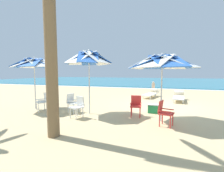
{
  "coord_description": "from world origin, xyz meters",
  "views": [
    {
      "loc": [
        0.32,
        -9.38,
        1.82
      ],
      "look_at": [
        -2.92,
        0.22,
        1.0
      ],
      "focal_mm": 26.54,
      "sensor_mm": 36.0,
      "label": 1
    }
  ],
  "objects_px": {
    "plastic_chair_5": "(52,99)",
    "sun_lounger_0": "(179,97)",
    "beach_umbrella_2": "(34,64)",
    "sun_lounger_1": "(151,94)",
    "beach_umbrella_1": "(89,59)",
    "plastic_chair_4": "(43,101)",
    "beach_umbrella_0": "(162,62)",
    "plastic_chair_3": "(78,106)",
    "palm_tree_0": "(49,2)",
    "plastic_chair_0": "(164,112)",
    "beachgoer_seated": "(153,87)",
    "plastic_chair_2": "(73,102)",
    "cooler_box": "(154,108)",
    "plastic_chair_1": "(136,105)"
  },
  "relations": [
    {
      "from": "sun_lounger_0",
      "to": "beachgoer_seated",
      "type": "xyz_separation_m",
      "value": [
        -2.08,
        6.16,
        0.01
      ]
    },
    {
      "from": "plastic_chair_5",
      "to": "sun_lounger_0",
      "type": "height_order",
      "value": "plastic_chair_5"
    },
    {
      "from": "plastic_chair_0",
      "to": "palm_tree_0",
      "type": "distance_m",
      "value": 4.82
    },
    {
      "from": "beach_umbrella_0",
      "to": "beach_umbrella_1",
      "type": "bearing_deg",
      "value": 177.32
    },
    {
      "from": "plastic_chair_1",
      "to": "plastic_chair_5",
      "type": "distance_m",
      "value": 4.26
    },
    {
      "from": "plastic_chair_1",
      "to": "beachgoer_seated",
      "type": "distance_m",
      "value": 10.71
    },
    {
      "from": "sun_lounger_1",
      "to": "plastic_chair_4",
      "type": "bearing_deg",
      "value": -125.82
    },
    {
      "from": "beach_umbrella_1",
      "to": "sun_lounger_0",
      "type": "bearing_deg",
      "value": 50.14
    },
    {
      "from": "plastic_chair_4",
      "to": "sun_lounger_1",
      "type": "relative_size",
      "value": 0.39
    },
    {
      "from": "plastic_chair_3",
      "to": "sun_lounger_0",
      "type": "relative_size",
      "value": 0.4
    },
    {
      "from": "beach_umbrella_0",
      "to": "plastic_chair_1",
      "type": "xyz_separation_m",
      "value": [
        -1.02,
        0.34,
        -1.7
      ]
    },
    {
      "from": "plastic_chair_2",
      "to": "palm_tree_0",
      "type": "distance_m",
      "value": 4.32
    },
    {
      "from": "plastic_chair_5",
      "to": "sun_lounger_1",
      "type": "xyz_separation_m",
      "value": [
        4.31,
        5.52,
        -0.22
      ]
    },
    {
      "from": "beach_umbrella_2",
      "to": "sun_lounger_1",
      "type": "bearing_deg",
      "value": 49.05
    },
    {
      "from": "beach_umbrella_1",
      "to": "plastic_chair_3",
      "type": "bearing_deg",
      "value": -99.3
    },
    {
      "from": "beach_umbrella_1",
      "to": "plastic_chair_4",
      "type": "xyz_separation_m",
      "value": [
        -2.29,
        -0.28,
        -1.93
      ]
    },
    {
      "from": "beach_umbrella_2",
      "to": "sun_lounger_0",
      "type": "bearing_deg",
      "value": 34.62
    },
    {
      "from": "plastic_chair_0",
      "to": "plastic_chair_3",
      "type": "bearing_deg",
      "value": -178.93
    },
    {
      "from": "plastic_chair_1",
      "to": "beachgoer_seated",
      "type": "xyz_separation_m",
      "value": [
        -0.16,
        10.71,
        -0.2
      ]
    },
    {
      "from": "plastic_chair_2",
      "to": "plastic_chair_4",
      "type": "height_order",
      "value": "same"
    },
    {
      "from": "plastic_chair_0",
      "to": "sun_lounger_1",
      "type": "height_order",
      "value": "plastic_chair_0"
    },
    {
      "from": "sun_lounger_0",
      "to": "palm_tree_0",
      "type": "distance_m",
      "value": 9.04
    },
    {
      "from": "plastic_chair_3",
      "to": "plastic_chair_4",
      "type": "relative_size",
      "value": 1.0
    },
    {
      "from": "beach_umbrella_0",
      "to": "beach_umbrella_2",
      "type": "xyz_separation_m",
      "value": [
        -6.02,
        0.1,
        0.07
      ]
    },
    {
      "from": "beach_umbrella_0",
      "to": "plastic_chair_3",
      "type": "distance_m",
      "value": 3.67
    },
    {
      "from": "beach_umbrella_1",
      "to": "sun_lounger_1",
      "type": "relative_size",
      "value": 1.27
    },
    {
      "from": "plastic_chair_0",
      "to": "palm_tree_0",
      "type": "height_order",
      "value": "palm_tree_0"
    },
    {
      "from": "beach_umbrella_0",
      "to": "palm_tree_0",
      "type": "xyz_separation_m",
      "value": [
        -2.85,
        -2.59,
        1.52
      ]
    },
    {
      "from": "plastic_chair_2",
      "to": "beachgoer_seated",
      "type": "distance_m",
      "value": 11.28
    },
    {
      "from": "plastic_chair_0",
      "to": "plastic_chair_1",
      "type": "height_order",
      "value": "same"
    },
    {
      "from": "cooler_box",
      "to": "plastic_chair_0",
      "type": "bearing_deg",
      "value": -74.31
    },
    {
      "from": "palm_tree_0",
      "to": "plastic_chair_5",
      "type": "bearing_deg",
      "value": 128.88
    },
    {
      "from": "beach_umbrella_0",
      "to": "plastic_chair_3",
      "type": "xyz_separation_m",
      "value": [
        -3.19,
        -0.64,
        -1.7
      ]
    },
    {
      "from": "beach_umbrella_0",
      "to": "beach_umbrella_2",
      "type": "relative_size",
      "value": 0.99
    },
    {
      "from": "beach_umbrella_0",
      "to": "palm_tree_0",
      "type": "relative_size",
      "value": 0.41
    },
    {
      "from": "beach_umbrella_0",
      "to": "sun_lounger_0",
      "type": "relative_size",
      "value": 1.18
    },
    {
      "from": "plastic_chair_2",
      "to": "cooler_box",
      "type": "xyz_separation_m",
      "value": [
        3.53,
        1.08,
        -0.3
      ]
    },
    {
      "from": "beach_umbrella_0",
      "to": "plastic_chair_4",
      "type": "relative_size",
      "value": 2.97
    },
    {
      "from": "plastic_chair_4",
      "to": "plastic_chair_0",
      "type": "bearing_deg",
      "value": -4.59
    },
    {
      "from": "plastic_chair_4",
      "to": "plastic_chair_1",
      "type": "bearing_deg",
      "value": 6.28
    },
    {
      "from": "sun_lounger_0",
      "to": "palm_tree_0",
      "type": "relative_size",
      "value": 0.35
    },
    {
      "from": "beach_umbrella_1",
      "to": "plastic_chair_3",
      "type": "relative_size",
      "value": 3.27
    },
    {
      "from": "beach_umbrella_1",
      "to": "beachgoer_seated",
      "type": "distance_m",
      "value": 11.27
    },
    {
      "from": "plastic_chair_4",
      "to": "beach_umbrella_0",
      "type": "bearing_deg",
      "value": 1.51
    },
    {
      "from": "sun_lounger_0",
      "to": "plastic_chair_3",
      "type": "bearing_deg",
      "value": -126.48
    },
    {
      "from": "plastic_chair_0",
      "to": "beach_umbrella_2",
      "type": "relative_size",
      "value": 0.33
    },
    {
      "from": "plastic_chair_0",
      "to": "beach_umbrella_1",
      "type": "bearing_deg",
      "value": 167.22
    },
    {
      "from": "beach_umbrella_2",
      "to": "sun_lounger_0",
      "type": "relative_size",
      "value": 1.19
    },
    {
      "from": "plastic_chair_2",
      "to": "plastic_chair_5",
      "type": "height_order",
      "value": "same"
    },
    {
      "from": "plastic_chair_1",
      "to": "plastic_chair_3",
      "type": "distance_m",
      "value": 2.38
    }
  ]
}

